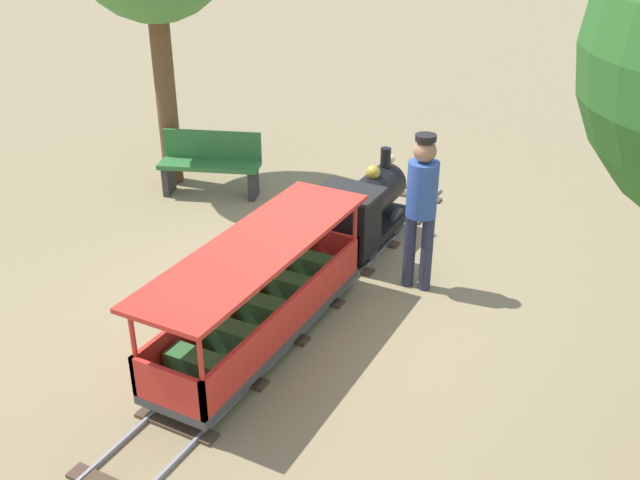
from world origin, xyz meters
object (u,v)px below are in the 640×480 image
object	(u,v)px
locomotive	(363,209)
conductor_person	(422,201)
passenger_car	(261,304)
park_bench	(211,164)

from	to	relation	value
locomotive	conductor_person	distance (m)	1.10
locomotive	conductor_person	size ratio (longest dim) A/B	0.89
passenger_car	park_bench	size ratio (longest dim) A/B	1.99
passenger_car	park_bench	bearing A→B (deg)	132.74
conductor_person	locomotive	bearing A→B (deg)	148.54
passenger_car	locomotive	bearing A→B (deg)	90.00
locomotive	conductor_person	bearing A→B (deg)	-31.46
locomotive	park_bench	distance (m)	2.46
locomotive	passenger_car	bearing A→B (deg)	-90.00
passenger_car	conductor_person	xyz separation A→B (m)	(0.85, 1.59, 0.53)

